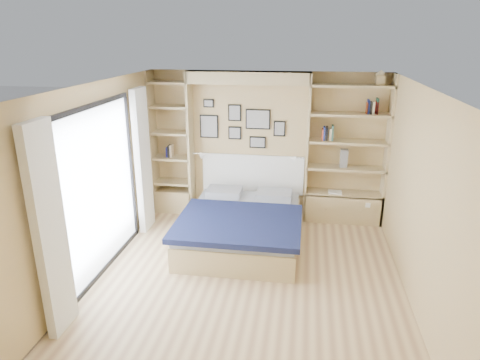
# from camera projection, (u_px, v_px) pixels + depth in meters

# --- Properties ---
(ground) EXTENTS (4.50, 4.50, 0.00)m
(ground) POSITION_uv_depth(u_px,v_px,m) (248.00, 277.00, 5.68)
(ground) COLOR #D5B782
(ground) RESTS_ON ground
(room_shell) EXTENTS (4.50, 4.50, 4.50)m
(room_shell) POSITION_uv_depth(u_px,v_px,m) (238.00, 166.00, 6.81)
(room_shell) COLOR tan
(room_shell) RESTS_ON ground
(bed) EXTENTS (1.79, 2.35, 1.07)m
(bed) POSITION_uv_depth(u_px,v_px,m) (242.00, 225.00, 6.56)
(bed) COLOR tan
(bed) RESTS_ON ground
(photo_gallery) EXTENTS (1.48, 0.02, 0.82)m
(photo_gallery) POSITION_uv_depth(u_px,v_px,m) (240.00, 124.00, 7.31)
(photo_gallery) COLOR black
(photo_gallery) RESTS_ON ground
(reading_lamps) EXTENTS (1.92, 0.12, 0.15)m
(reading_lamps) POSITION_uv_depth(u_px,v_px,m) (247.00, 156.00, 7.24)
(reading_lamps) COLOR silver
(reading_lamps) RESTS_ON ground
(shelf_decor) EXTENTS (3.59, 0.23, 2.03)m
(shelf_decor) POSITION_uv_depth(u_px,v_px,m) (334.00, 124.00, 6.91)
(shelf_decor) COLOR #B24429
(shelf_decor) RESTS_ON ground
(deck) EXTENTS (3.20, 4.00, 0.05)m
(deck) POSITION_uv_depth(u_px,v_px,m) (3.00, 257.00, 6.21)
(deck) COLOR brown
(deck) RESTS_ON ground
(deck_chair) EXTENTS (0.51, 0.78, 0.75)m
(deck_chair) POSITION_uv_depth(u_px,v_px,m) (0.00, 223.00, 6.46)
(deck_chair) COLOR tan
(deck_chair) RESTS_ON ground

